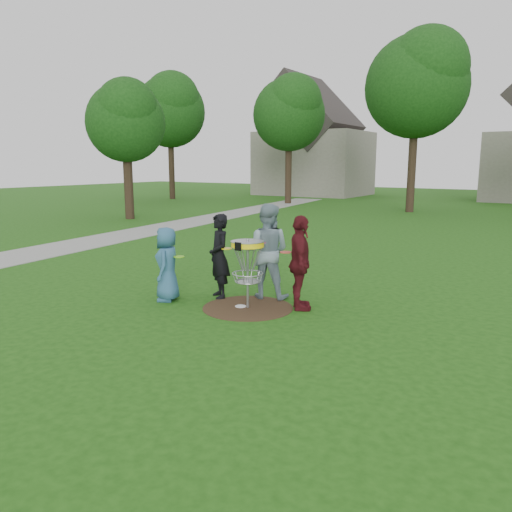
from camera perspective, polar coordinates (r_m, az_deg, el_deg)
The scene contains 11 objects.
ground at distance 9.95m, azimuth -0.94°, elevation -5.94°, with size 100.00×100.00×0.00m, color #19470F.
dirt_patch at distance 9.95m, azimuth -0.94°, elevation -5.92°, with size 1.80×1.80×0.01m, color #47331E.
concrete_path at distance 22.27m, azimuth -10.91°, elevation 3.13°, with size 2.20×40.00×0.02m, color #9E9E99.
player_blue at distance 10.47m, azimuth -10.12°, elevation -0.92°, with size 0.75×0.49×1.54m, color #2D5C7D.
player_black at distance 10.54m, azimuth -4.23°, elevation -0.02°, with size 0.65×0.43×1.79m, color black.
player_grey at distance 10.50m, azimuth 1.27°, elevation 0.56°, with size 0.97×0.76×2.00m, color gray.
player_maroon at distance 9.68m, azimuth 5.05°, elevation -0.80°, with size 1.08×0.45×1.85m, color #511218.
disc_on_grass at distance 10.01m, azimuth -1.78°, elevation -5.78°, with size 0.22×0.22×0.02m, color white.
disc_golf_basket at distance 9.71m, azimuth -0.96°, elevation -0.16°, with size 0.66×0.67×1.38m.
held_discs at distance 10.08m, azimuth -2.14°, elevation 0.70°, with size 2.31×1.19×0.30m.
tree_row at distance 29.19m, azimuth 24.11°, elevation 16.35°, with size 51.20×17.42×9.90m.
Camera 1 is at (5.32, -7.91, 2.83)m, focal length 35.00 mm.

